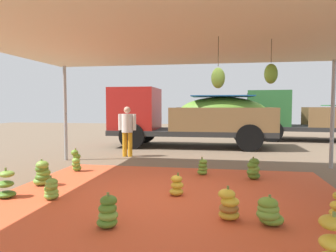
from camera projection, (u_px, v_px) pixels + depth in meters
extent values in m
plane|color=brown|center=(188.00, 166.00, 8.75)|extent=(40.00, 40.00, 0.00)
cube|color=#D1512D|center=(170.00, 196.00, 5.80)|extent=(6.36, 5.28, 0.01)
cylinder|color=#9EA0A5|center=(65.00, 113.00, 9.61)|extent=(0.10, 0.10, 2.86)
cylinder|color=#9EA0A5|center=(333.00, 115.00, 8.31)|extent=(0.10, 0.10, 2.86)
cube|color=beige|center=(170.00, 37.00, 5.62)|extent=(8.00, 7.00, 0.06)
cylinder|color=#4C422D|center=(271.00, 51.00, 5.67)|extent=(0.01, 0.01, 0.42)
ellipsoid|color=#60932D|center=(271.00, 74.00, 5.69)|extent=(0.24, 0.24, 0.36)
cylinder|color=#4C422D|center=(218.00, 51.00, 5.46)|extent=(0.01, 0.01, 0.51)
ellipsoid|color=#6B9E38|center=(218.00, 78.00, 5.49)|extent=(0.24, 0.24, 0.36)
ellipsoid|color=gold|center=(334.00, 243.00, 3.18)|extent=(0.30, 0.30, 0.15)
ellipsoid|color=gold|center=(332.00, 222.00, 3.21)|extent=(0.36, 0.36, 0.15)
cylinder|color=olive|center=(334.00, 218.00, 3.18)|extent=(0.04, 0.04, 0.12)
ellipsoid|color=gold|center=(176.00, 192.00, 5.82)|extent=(0.27, 0.27, 0.14)
ellipsoid|color=gold|center=(177.00, 185.00, 5.84)|extent=(0.27, 0.27, 0.14)
ellipsoid|color=gold|center=(177.00, 179.00, 5.85)|extent=(0.29, 0.29, 0.14)
cylinder|color=olive|center=(178.00, 176.00, 5.82)|extent=(0.04, 0.04, 0.12)
ellipsoid|color=#75A83D|center=(41.00, 181.00, 6.57)|extent=(0.35, 0.35, 0.18)
ellipsoid|color=#477523|center=(43.00, 177.00, 6.55)|extent=(0.36, 0.36, 0.18)
ellipsoid|color=#60932D|center=(43.00, 173.00, 6.56)|extent=(0.32, 0.32, 0.18)
ellipsoid|color=#477523|center=(42.00, 169.00, 6.55)|extent=(0.27, 0.27, 0.18)
ellipsoid|color=#75A83D|center=(42.00, 165.00, 6.52)|extent=(0.27, 0.27, 0.18)
cylinder|color=olive|center=(42.00, 162.00, 6.53)|extent=(0.04, 0.04, 0.12)
ellipsoid|color=gold|center=(229.00, 214.00, 4.59)|extent=(0.37, 0.37, 0.15)
ellipsoid|color=#996628|center=(229.00, 208.00, 4.55)|extent=(0.39, 0.39, 0.15)
ellipsoid|color=gold|center=(230.00, 202.00, 4.53)|extent=(0.37, 0.37, 0.15)
ellipsoid|color=gold|center=(227.00, 194.00, 4.55)|extent=(0.34, 0.34, 0.15)
cylinder|color=olive|center=(228.00, 190.00, 4.55)|extent=(0.04, 0.04, 0.12)
ellipsoid|color=#60932D|center=(77.00, 168.00, 8.00)|extent=(0.31, 0.31, 0.16)
ellipsoid|color=#6B9E38|center=(76.00, 164.00, 7.97)|extent=(0.28, 0.28, 0.16)
ellipsoid|color=#75A83D|center=(76.00, 161.00, 7.93)|extent=(0.22, 0.22, 0.16)
ellipsoid|color=#60932D|center=(77.00, 156.00, 7.98)|extent=(0.20, 0.20, 0.16)
ellipsoid|color=#60932D|center=(75.00, 153.00, 7.94)|extent=(0.24, 0.24, 0.16)
cylinder|color=olive|center=(76.00, 150.00, 7.95)|extent=(0.04, 0.04, 0.12)
ellipsoid|color=#60932D|center=(202.00, 172.00, 7.56)|extent=(0.27, 0.27, 0.13)
ellipsoid|color=#6B9E38|center=(203.00, 169.00, 7.56)|extent=(0.25, 0.25, 0.13)
ellipsoid|color=#518428|center=(203.00, 165.00, 7.52)|extent=(0.29, 0.29, 0.13)
ellipsoid|color=#60932D|center=(203.00, 162.00, 7.52)|extent=(0.26, 0.26, 0.13)
cylinder|color=olive|center=(202.00, 159.00, 7.52)|extent=(0.04, 0.04, 0.12)
ellipsoid|color=#6B9E38|center=(52.00, 195.00, 5.57)|extent=(0.30, 0.30, 0.14)
ellipsoid|color=#75A83D|center=(51.00, 192.00, 5.57)|extent=(0.34, 0.34, 0.14)
ellipsoid|color=#60932D|center=(51.00, 188.00, 5.58)|extent=(0.32, 0.32, 0.14)
ellipsoid|color=#75A83D|center=(51.00, 186.00, 5.53)|extent=(0.27, 0.27, 0.14)
ellipsoid|color=#6B9E38|center=(52.00, 182.00, 5.54)|extent=(0.27, 0.27, 0.14)
cylinder|color=olive|center=(51.00, 179.00, 5.54)|extent=(0.04, 0.04, 0.12)
ellipsoid|color=#477523|center=(7.00, 194.00, 5.68)|extent=(0.38, 0.38, 0.12)
ellipsoid|color=#518428|center=(5.00, 184.00, 5.68)|extent=(0.38, 0.38, 0.12)
ellipsoid|color=#75A83D|center=(7.00, 174.00, 5.68)|extent=(0.37, 0.37, 0.12)
cylinder|color=olive|center=(6.00, 171.00, 5.66)|extent=(0.04, 0.04, 0.12)
ellipsoid|color=#477523|center=(254.00, 175.00, 7.11)|extent=(0.39, 0.39, 0.17)
ellipsoid|color=#518428|center=(253.00, 172.00, 7.09)|extent=(0.37, 0.37, 0.17)
ellipsoid|color=#6B9E38|center=(254.00, 169.00, 7.09)|extent=(0.27, 0.27, 0.17)
ellipsoid|color=#518428|center=(252.00, 165.00, 7.08)|extent=(0.34, 0.34, 0.17)
ellipsoid|color=#477523|center=(254.00, 162.00, 7.10)|extent=(0.30, 0.30, 0.17)
cylinder|color=olive|center=(253.00, 159.00, 7.08)|extent=(0.04, 0.04, 0.12)
ellipsoid|color=#60932D|center=(271.00, 219.00, 4.38)|extent=(0.46, 0.46, 0.17)
ellipsoid|color=#6B9E38|center=(268.00, 214.00, 4.34)|extent=(0.38, 0.38, 0.17)
ellipsoid|color=#6B9E38|center=(268.00, 209.00, 4.36)|extent=(0.40, 0.40, 0.17)
ellipsoid|color=#60932D|center=(268.00, 203.00, 4.36)|extent=(0.37, 0.37, 0.17)
cylinder|color=olive|center=(270.00, 199.00, 4.35)|extent=(0.04, 0.04, 0.12)
ellipsoid|color=#518428|center=(107.00, 222.00, 4.28)|extent=(0.35, 0.35, 0.15)
ellipsoid|color=#75A83D|center=(108.00, 215.00, 4.26)|extent=(0.33, 0.33, 0.15)
ellipsoid|color=#518428|center=(108.00, 208.00, 4.26)|extent=(0.28, 0.28, 0.15)
ellipsoid|color=#477523|center=(109.00, 201.00, 4.28)|extent=(0.28, 0.28, 0.15)
cylinder|color=olive|center=(108.00, 197.00, 4.25)|extent=(0.04, 0.04, 0.12)
cube|color=#2D2D2D|center=(191.00, 132.00, 12.85)|extent=(6.53, 2.40, 0.20)
cube|color=red|center=(136.00, 109.00, 13.16)|extent=(1.85, 2.15, 1.70)
cube|color=#232D38|center=(114.00, 101.00, 13.28)|extent=(0.05, 1.84, 0.75)
cube|color=olive|center=(223.00, 120.00, 11.53)|extent=(4.03, 0.14, 0.90)
cube|color=olive|center=(222.00, 118.00, 13.72)|extent=(4.03, 0.14, 0.90)
cube|color=olive|center=(273.00, 119.00, 12.32)|extent=(0.11, 2.31, 0.90)
ellipsoid|color=#60932D|center=(222.00, 113.00, 12.61)|extent=(3.57, 1.99, 1.33)
cube|color=#19569E|center=(222.00, 96.00, 12.57)|extent=(2.44, 1.79, 0.04)
cylinder|color=black|center=(132.00, 136.00, 12.17)|extent=(1.00, 0.29, 1.00)
cylinder|color=black|center=(145.00, 132.00, 14.24)|extent=(1.00, 0.29, 1.00)
cylinder|color=black|center=(249.00, 138.00, 11.48)|extent=(1.00, 0.29, 1.00)
cylinder|color=black|center=(245.00, 133.00, 13.55)|extent=(1.00, 0.29, 1.00)
cube|color=#2D2D2D|center=(323.00, 128.00, 15.02)|extent=(7.21, 3.04, 0.20)
cube|color=#2D6B33|center=(268.00, 108.00, 15.62)|extent=(2.16, 2.38, 1.70)
cube|color=#232D38|center=(248.00, 101.00, 15.86)|extent=(0.20, 1.91, 0.75)
cylinder|color=black|center=(272.00, 131.00, 14.60)|extent=(1.02, 0.37, 1.00)
cylinder|color=black|center=(270.00, 128.00, 16.71)|extent=(1.02, 0.37, 1.00)
cylinder|color=orange|center=(125.00, 144.00, 10.37)|extent=(0.15, 0.15, 0.80)
cylinder|color=orange|center=(130.00, 144.00, 10.34)|extent=(0.15, 0.15, 0.80)
cylinder|color=silver|center=(127.00, 123.00, 10.31)|extent=(0.37, 0.37, 0.60)
cylinder|color=silver|center=(120.00, 122.00, 10.35)|extent=(0.12, 0.12, 0.53)
cylinder|color=silver|center=(134.00, 122.00, 10.26)|extent=(0.12, 0.12, 0.53)
sphere|color=tan|center=(127.00, 110.00, 10.28)|extent=(0.22, 0.22, 0.22)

